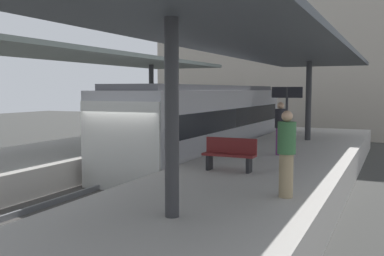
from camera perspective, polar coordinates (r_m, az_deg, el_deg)
The scene contains 14 objects.
ground_plane at distance 13.84m, azimuth -7.34°, elevation -8.18°, with size 80.00×80.00×0.00m, color #383835.
platform_left at distance 16.05m, azimuth -18.99°, elevation -4.77°, with size 4.40×28.00×1.00m, color #ADA8A0.
platform_right at distance 12.20m, azimuth 8.11°, elevation -7.57°, with size 4.40×28.00×1.00m, color #ADA8A0.
track_ballast at distance 13.82m, azimuth -7.34°, elevation -7.77°, with size 3.20×28.00×0.20m, color #423F3D.
rail_near_side at distance 14.17m, azimuth -9.84°, elevation -6.78°, with size 0.08×28.00×0.14m, color slate.
rail_far_side at distance 13.42m, azimuth -4.72°, elevation -7.38°, with size 0.08×28.00×0.14m, color slate.
commuter_train at distance 18.62m, azimuth 1.93°, elevation 0.61°, with size 2.78×13.08×3.10m.
canopy_left at distance 16.92m, azimuth -16.06°, elevation 8.97°, with size 4.18×21.00×3.50m.
canopy_right at distance 13.32m, azimuth 10.05°, elevation 10.04°, with size 4.18×21.00×3.46m.
platform_bench at distance 11.74m, azimuth 4.85°, elevation -3.24°, with size 1.40×0.41×0.86m.
platform_sign at distance 13.36m, azimuth 12.03°, elevation 2.65°, with size 0.90×0.08×2.21m.
passenger_near_bench at distance 8.98m, azimuth 11.99°, elevation -3.08°, with size 0.36×0.36×1.72m.
passenger_mid_platform at distance 14.78m, azimuth 11.23°, elevation 0.06°, with size 0.36×0.36×1.73m.
station_building_backdrop at distance 32.23m, azimuth 12.59°, elevation 9.03°, with size 18.00×6.00×11.00m, color #A89E8E.
Camera 1 is at (7.16, -11.43, 3.13)m, focal length 41.71 mm.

